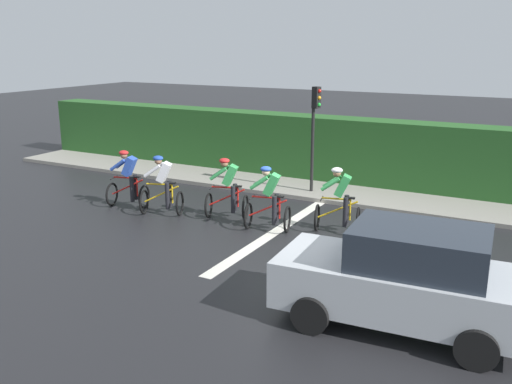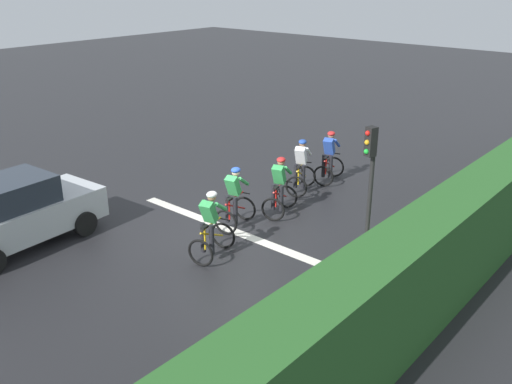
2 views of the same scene
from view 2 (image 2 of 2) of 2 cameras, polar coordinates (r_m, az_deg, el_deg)
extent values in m
plane|color=black|center=(14.52, -2.66, -4.43)|extent=(80.00, 80.00, 0.00)
cube|color=gray|center=(13.96, 15.76, -6.15)|extent=(2.80, 22.02, 0.12)
cube|color=gray|center=(13.56, 19.29, -6.29)|extent=(0.44, 22.02, 0.61)
cube|color=#265623|center=(13.14, 20.92, -3.56)|extent=(1.10, 22.02, 2.21)
cube|color=silver|center=(14.68, -2.00, -4.10)|extent=(7.00, 0.30, 0.01)
torus|color=black|center=(18.65, 7.98, 2.57)|extent=(0.68, 0.22, 0.68)
torus|color=black|center=(17.74, 6.88, 1.61)|extent=(0.68, 0.22, 0.68)
cylinder|color=red|center=(18.11, 7.48, 2.85)|extent=(0.28, 0.97, 0.51)
cylinder|color=red|center=(17.83, 7.15, 2.64)|extent=(0.04, 0.04, 0.55)
cylinder|color=red|center=(18.07, 7.58, 3.72)|extent=(0.21, 0.70, 0.04)
cube|color=black|center=(17.74, 7.19, 3.54)|extent=(0.15, 0.24, 0.04)
cylinder|color=black|center=(18.40, 7.95, 3.95)|extent=(0.42, 0.13, 0.03)
cube|color=#2D51B7|center=(17.83, 7.46, 4.64)|extent=(0.39, 0.47, 0.57)
sphere|color=#9E7051|center=(17.88, 7.68, 5.71)|extent=(0.20, 0.20, 0.20)
ellipsoid|color=red|center=(17.86, 7.69, 5.93)|extent=(0.30, 0.33, 0.14)
cylinder|color=black|center=(17.97, 6.89, 2.66)|extent=(0.12, 0.12, 0.74)
cylinder|color=black|center=(17.90, 7.61, 2.55)|extent=(0.12, 0.12, 0.74)
cylinder|color=#2D51B7|center=(18.12, 7.30, 5.11)|extent=(0.20, 0.49, 0.37)
cylinder|color=#2D51B7|center=(18.02, 8.26, 4.96)|extent=(0.20, 0.49, 0.37)
torus|color=black|center=(17.70, 5.06, 1.63)|extent=(0.66, 0.29, 0.68)
torus|color=black|center=(16.78, 4.12, 0.51)|extent=(0.66, 0.29, 0.68)
cylinder|color=gold|center=(17.15, 4.63, 1.87)|extent=(0.38, 0.94, 0.51)
cylinder|color=gold|center=(16.86, 4.35, 1.62)|extent=(0.04, 0.04, 0.55)
cylinder|color=gold|center=(17.10, 4.71, 2.79)|extent=(0.29, 0.69, 0.04)
cube|color=black|center=(16.76, 4.37, 2.57)|extent=(0.17, 0.24, 0.04)
cylinder|color=black|center=(17.44, 5.03, 3.07)|extent=(0.41, 0.17, 0.03)
cube|color=white|center=(16.85, 4.60, 3.74)|extent=(0.42, 0.49, 0.57)
sphere|color=#9E7051|center=(16.90, 4.77, 4.89)|extent=(0.20, 0.20, 0.20)
ellipsoid|color=#264CB2|center=(16.88, 4.78, 5.12)|extent=(0.32, 0.35, 0.14)
cylinder|color=black|center=(17.00, 4.05, 1.64)|extent=(0.12, 0.12, 0.74)
cylinder|color=black|center=(16.94, 4.83, 1.54)|extent=(0.12, 0.12, 0.74)
cylinder|color=white|center=(17.14, 4.35, 4.25)|extent=(0.25, 0.48, 0.37)
cylinder|color=white|center=(17.06, 5.39, 4.13)|extent=(0.25, 0.48, 0.37)
torus|color=black|center=(16.06, 3.09, -0.46)|extent=(0.67, 0.26, 0.68)
torus|color=black|center=(15.18, 1.75, -1.79)|extent=(0.67, 0.26, 0.68)
cylinder|color=red|center=(15.52, 2.45, -0.26)|extent=(0.33, 0.96, 0.51)
cylinder|color=red|center=(15.25, 2.04, -0.56)|extent=(0.04, 0.04, 0.55)
cylinder|color=red|center=(15.46, 2.54, 0.75)|extent=(0.25, 0.70, 0.04)
cube|color=black|center=(15.14, 2.06, 0.47)|extent=(0.16, 0.24, 0.04)
cylinder|color=black|center=(15.79, 3.00, 1.10)|extent=(0.41, 0.15, 0.03)
cube|color=green|center=(15.21, 2.35, 1.78)|extent=(0.41, 0.48, 0.57)
sphere|color=#9E7051|center=(15.24, 2.58, 3.05)|extent=(0.20, 0.20, 0.20)
ellipsoid|color=red|center=(15.22, 2.58, 3.30)|extent=(0.31, 0.34, 0.14)
cylinder|color=black|center=(15.39, 1.76, -0.51)|extent=(0.12, 0.12, 0.74)
cylinder|color=black|center=(15.31, 2.60, -0.65)|extent=(0.12, 0.12, 0.74)
cylinder|color=green|center=(15.50, 2.18, 2.38)|extent=(0.23, 0.48, 0.37)
cylinder|color=green|center=(15.39, 3.29, 2.22)|extent=(0.23, 0.48, 0.37)
torus|color=black|center=(15.25, -1.16, -1.68)|extent=(0.68, 0.21, 0.68)
torus|color=black|center=(14.44, -3.12, -3.10)|extent=(0.68, 0.21, 0.68)
cylinder|color=red|center=(14.74, -2.12, -1.48)|extent=(0.26, 0.97, 0.51)
cylinder|color=red|center=(14.49, -2.73, -1.81)|extent=(0.04, 0.04, 0.55)
cylinder|color=red|center=(14.67, -2.04, -0.42)|extent=(0.20, 0.71, 0.04)
cube|color=black|center=(14.37, -2.75, -0.73)|extent=(0.15, 0.24, 0.04)
cylinder|color=black|center=(14.97, -1.36, -0.06)|extent=(0.42, 0.12, 0.03)
cube|color=green|center=(14.42, -2.36, 0.64)|extent=(0.38, 0.46, 0.57)
sphere|color=beige|center=(14.44, -2.07, 1.98)|extent=(0.20, 0.20, 0.20)
ellipsoid|color=#264CB2|center=(14.42, -2.08, 2.25)|extent=(0.30, 0.33, 0.14)
cylinder|color=black|center=(14.64, -2.93, -1.74)|extent=(0.12, 0.12, 0.74)
cylinder|color=black|center=(14.53, -2.11, -1.91)|extent=(0.12, 0.12, 0.74)
cylinder|color=green|center=(14.71, -2.34, 1.30)|extent=(0.19, 0.49, 0.37)
cylinder|color=green|center=(14.56, -1.26, 1.09)|extent=(0.19, 0.49, 0.37)
torus|color=black|center=(13.75, -3.39, -4.44)|extent=(0.68, 0.22, 0.68)
torus|color=black|center=(12.98, -5.66, -6.20)|extent=(0.68, 0.22, 0.68)
cylinder|color=gold|center=(13.25, -4.52, -4.33)|extent=(0.27, 0.97, 0.51)
cylinder|color=gold|center=(13.01, -5.23, -4.76)|extent=(0.04, 0.04, 0.55)
cylinder|color=gold|center=(13.17, -4.44, -3.17)|extent=(0.21, 0.70, 0.04)
cube|color=black|center=(12.88, -5.27, -3.58)|extent=(0.15, 0.24, 0.04)
cylinder|color=black|center=(13.46, -3.65, -2.70)|extent=(0.42, 0.13, 0.03)
cube|color=green|center=(12.91, -4.84, -2.04)|extent=(0.39, 0.47, 0.57)
sphere|color=#9E7051|center=(12.91, -4.53, -0.54)|extent=(0.20, 0.20, 0.20)
ellipsoid|color=silver|center=(12.88, -4.54, -0.25)|extent=(0.30, 0.33, 0.14)
cylinder|color=black|center=(13.16, -5.43, -4.64)|extent=(0.12, 0.12, 0.74)
cylinder|color=black|center=(13.04, -4.53, -4.86)|extent=(0.12, 0.12, 0.74)
cylinder|color=green|center=(13.19, -4.79, -1.25)|extent=(0.20, 0.49, 0.37)
cylinder|color=green|center=(13.03, -3.59, -1.50)|extent=(0.20, 0.49, 0.37)
cube|color=#B7BCC1|center=(14.96, -23.00, -2.49)|extent=(1.96, 4.20, 0.80)
cube|color=#262D38|center=(14.58, -24.24, -0.18)|extent=(1.63, 2.22, 0.66)
cylinder|color=black|center=(16.35, -20.58, -1.54)|extent=(0.26, 0.65, 0.64)
cylinder|color=black|center=(15.06, -17.06, -3.08)|extent=(0.26, 0.65, 0.64)
cube|color=#EAEACC|center=(16.30, -18.04, 0.54)|extent=(0.28, 0.10, 0.16)
cube|color=#EAEACC|center=(15.52, -15.81, -0.27)|extent=(0.28, 0.10, 0.16)
cylinder|color=black|center=(12.72, 11.40, -2.10)|extent=(0.10, 0.10, 2.70)
cube|color=black|center=(12.09, 11.63, 5.06)|extent=(0.25, 0.25, 0.64)
sphere|color=red|center=(11.96, 11.32, 5.90)|extent=(0.11, 0.11, 0.11)
sphere|color=orange|center=(12.01, 11.25, 4.98)|extent=(0.11, 0.11, 0.11)
sphere|color=green|center=(12.07, 11.18, 4.08)|extent=(0.11, 0.11, 0.11)
camera|label=1|loc=(21.67, -40.31, 12.12)|focal=39.47mm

